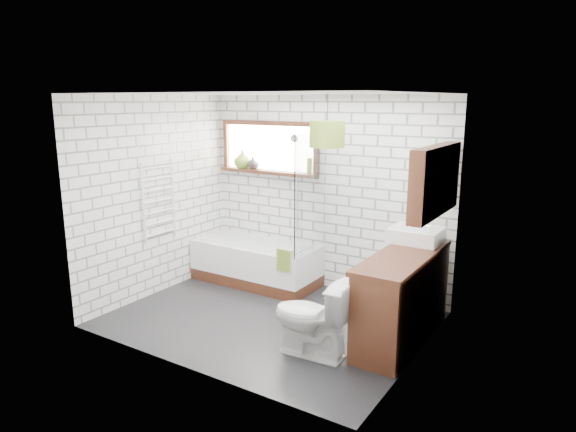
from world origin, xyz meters
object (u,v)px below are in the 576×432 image
Objects in this scene: basin at (416,235)px; bathtub at (256,262)px; vanity at (403,297)px; pendant at (327,134)px; toilet at (312,317)px.

bathtub is at bearing 178.02° from basin.
pendant reaches higher than vanity.
pendant is (-0.75, -0.68, 1.10)m from basin.
bathtub is 3.20× the size of basin.
pendant is at bearing -27.45° from bathtub.
bathtub is 2.33m from basin.
basin is (-0.06, 0.50, 0.54)m from vanity.
toilet is at bearing -127.40° from vanity.
vanity is at bearing 12.76° from pendant.
toilet is (-0.55, -1.30, -0.60)m from basin.
toilet is 1.82m from pendant.
toilet is at bearing -72.34° from pendant.
bathtub is at bearing 152.55° from pendant.
basin is 1.54m from toilet.
vanity is 3.02× the size of basin.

